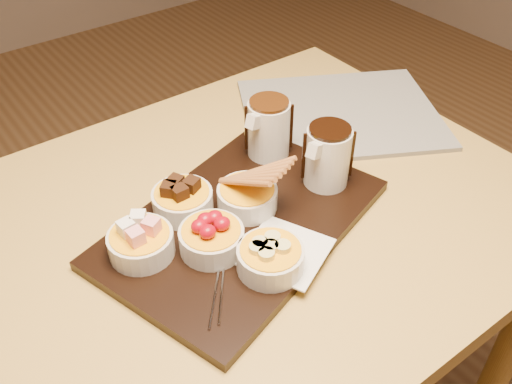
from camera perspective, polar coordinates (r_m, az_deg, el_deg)
dining_table at (r=1.01m, az=-5.31°, el=-8.06°), size 1.20×0.80×0.75m
serving_board at (r=0.94m, az=-1.47°, el=-3.10°), size 0.53×0.42×0.02m
napkin at (r=0.88m, az=2.94°, el=-5.95°), size 0.16×0.16×0.00m
bowl_marshmallows at (r=0.88m, az=-11.41°, el=-5.11°), size 0.10×0.10×0.04m
bowl_cake at (r=0.94m, az=-7.34°, el=-0.95°), size 0.10×0.10×0.04m
bowl_strawberries at (r=0.87m, az=-4.45°, el=-4.77°), size 0.10×0.10×0.04m
bowl_biscotti at (r=0.94m, az=-0.88°, el=-0.60°), size 0.10×0.10×0.04m
bowl_bananas at (r=0.84m, az=1.45°, el=-6.71°), size 0.10×0.10×0.04m
pitcher_dark_chocolate at (r=0.98m, az=7.16°, el=3.49°), size 0.10×0.10×0.11m
pitcher_milk_chocolate at (r=1.04m, az=1.27°, el=6.29°), size 0.10×0.10×0.11m
fondue_skewers at (r=0.87m, az=-3.54°, el=-6.57°), size 0.22×0.19×0.01m
newspaper at (r=1.22m, az=8.46°, el=7.77°), size 0.50×0.47×0.01m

